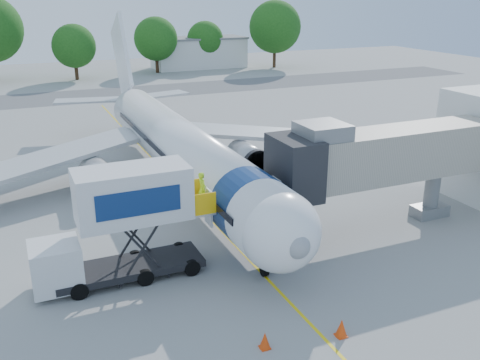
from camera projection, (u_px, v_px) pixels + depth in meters
name	position (u px, v px, depth m)	size (l,w,h in m)	color
ground	(199.00, 207.00, 34.18)	(160.00, 160.00, 0.00)	gray
guidance_line	(199.00, 207.00, 34.18)	(0.15, 70.00, 0.01)	yellow
taxiway_strip	(92.00, 96.00, 70.42)	(120.00, 10.00, 0.01)	#59595B
aircraft	(178.00, 147.00, 36.75)	(34.17, 37.73, 11.35)	white
jet_bridge	(375.00, 157.00, 29.70)	(13.90, 3.20, 6.60)	#ADA393
catering_hiloader	(121.00, 226.00, 24.84)	(8.50, 2.44, 5.50)	black
safety_cone_a	(341.00, 328.00, 21.32)	(0.49, 0.49, 0.77)	#E03D0B
safety_cone_b	(265.00, 341.00, 20.63)	(0.44, 0.44, 0.70)	#E03D0B
outbuilding_right	(199.00, 52.00, 95.11)	(16.40, 7.40, 5.30)	silver
tree_d	(74.00, 46.00, 81.25)	(6.58, 6.58, 8.39)	#382314
tree_e	(156.00, 39.00, 88.22)	(7.15, 7.15, 9.12)	#382314
tree_f	(205.00, 40.00, 93.75)	(6.37, 6.37, 8.12)	#382314
tree_g	(275.00, 27.00, 93.80)	(9.09, 9.09, 11.59)	#382314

